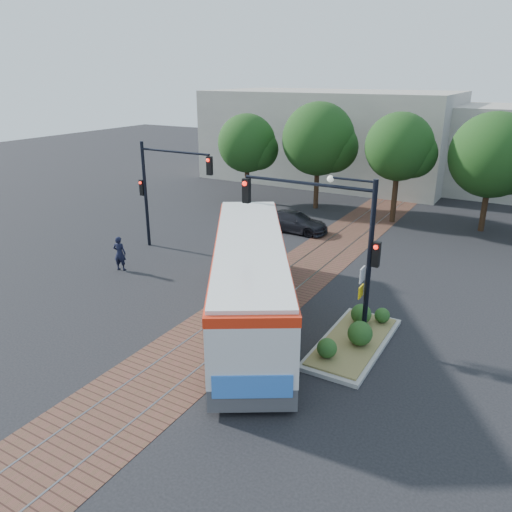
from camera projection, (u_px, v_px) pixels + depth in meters
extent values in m
plane|color=black|center=(255.00, 306.00, 21.60)|extent=(120.00, 120.00, 0.00)
cube|color=brown|center=(295.00, 276.00, 24.85)|extent=(3.60, 40.00, 0.01)
cube|color=slate|center=(282.00, 273.00, 25.20)|extent=(0.06, 40.00, 0.01)
cube|color=slate|center=(309.00, 278.00, 24.50)|extent=(0.06, 40.00, 0.01)
cylinder|color=#382314|center=(247.00, 183.00, 38.81)|extent=(0.36, 0.36, 2.86)
sphere|color=#1D3D13|center=(247.00, 143.00, 37.75)|extent=(4.40, 4.40, 4.40)
cylinder|color=#382314|center=(316.00, 187.00, 36.83)|extent=(0.36, 0.36, 3.12)
sphere|color=#1D3D13|center=(318.00, 139.00, 35.62)|extent=(5.20, 5.20, 5.20)
cylinder|color=#382314|center=(394.00, 197.00, 33.31)|extent=(0.36, 0.36, 3.39)
sphere|color=#1D3D13|center=(399.00, 147.00, 32.16)|extent=(4.40, 4.40, 4.40)
cylinder|color=#382314|center=(484.00, 209.00, 31.47)|extent=(0.36, 0.36, 2.86)
sphere|color=#1D3D13|center=(493.00, 155.00, 30.31)|extent=(5.20, 5.20, 5.20)
cube|color=#ADA899|center=(331.00, 135.00, 46.73)|extent=(22.00, 12.00, 8.00)
cube|color=#48484B|center=(250.00, 306.00, 20.33)|extent=(8.84, 12.20, 0.74)
cube|color=silver|center=(250.00, 275.00, 19.86)|extent=(8.86, 12.21, 2.01)
cube|color=black|center=(250.00, 264.00, 20.04)|extent=(8.26, 11.16, 0.95)
cube|color=red|center=(250.00, 247.00, 19.46)|extent=(8.90, 12.23, 0.32)
cube|color=silver|center=(250.00, 242.00, 19.38)|extent=(8.57, 11.80, 0.15)
cube|color=black|center=(252.00, 345.00, 13.91)|extent=(1.51, 0.99, 0.95)
cube|color=#3575D6|center=(252.00, 387.00, 14.18)|extent=(2.02, 1.26, 0.74)
cube|color=orange|center=(286.00, 300.00, 19.11)|extent=(2.53, 4.09, 1.16)
cylinder|color=black|center=(214.00, 369.00, 16.06)|extent=(0.86, 1.09, 1.06)
cylinder|color=black|center=(289.00, 368.00, 16.11)|extent=(0.86, 1.09, 1.06)
cylinder|color=black|center=(224.00, 271.00, 24.09)|extent=(0.86, 1.09, 1.06)
cylinder|color=black|center=(274.00, 270.00, 24.14)|extent=(0.86, 1.09, 1.06)
cube|color=gray|center=(353.00, 343.00, 18.51)|extent=(2.20, 5.20, 0.15)
cube|color=olive|center=(353.00, 340.00, 18.47)|extent=(1.90, 4.80, 0.08)
sphere|color=#1E4719|center=(327.00, 348.00, 17.22)|extent=(0.70, 0.70, 0.70)
sphere|color=#1E4719|center=(360.00, 333.00, 18.00)|extent=(0.90, 0.90, 0.90)
sphere|color=#1E4719|center=(361.00, 314.00, 19.55)|extent=(0.80, 0.80, 0.80)
sphere|color=#1E4719|center=(382.00, 315.00, 19.66)|extent=(0.60, 0.60, 0.60)
cylinder|color=black|center=(369.00, 264.00, 17.45)|extent=(0.18, 0.18, 6.00)
cylinder|color=black|center=(307.00, 183.00, 17.73)|extent=(5.00, 0.12, 0.12)
cube|color=black|center=(246.00, 191.00, 19.09)|extent=(0.28, 0.22, 0.95)
sphere|color=#FF190C|center=(245.00, 184.00, 18.87)|extent=(0.18, 0.18, 0.18)
cube|color=black|center=(376.00, 254.00, 17.21)|extent=(0.26, 0.20, 0.90)
sphere|color=#FF190C|center=(376.00, 247.00, 17.00)|extent=(0.16, 0.16, 0.16)
cube|color=white|center=(362.00, 275.00, 17.57)|extent=(0.04, 0.45, 0.55)
cube|color=yellow|center=(361.00, 292.00, 17.80)|extent=(0.04, 0.45, 0.45)
cylinder|color=black|center=(353.00, 180.00, 16.82)|extent=(1.60, 0.08, 0.08)
sphere|color=silver|center=(331.00, 179.00, 17.22)|extent=(0.24, 0.24, 0.24)
cylinder|color=black|center=(146.00, 195.00, 28.28)|extent=(0.18, 0.18, 6.00)
cylinder|color=black|center=(174.00, 152.00, 26.33)|extent=(4.50, 0.12, 0.12)
cube|color=black|center=(210.00, 166.00, 25.46)|extent=(0.28, 0.22, 0.95)
sphere|color=#FF190C|center=(208.00, 160.00, 25.24)|extent=(0.18, 0.18, 0.18)
cube|color=black|center=(142.00, 188.00, 28.25)|extent=(0.26, 0.20, 0.90)
sphere|color=#FF190C|center=(140.00, 183.00, 28.04)|extent=(0.16, 0.16, 0.16)
imported|color=black|center=(120.00, 253.00, 25.31)|extent=(0.75, 0.61, 1.79)
imported|color=black|center=(294.00, 222.00, 31.65)|extent=(4.42, 1.84, 1.28)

